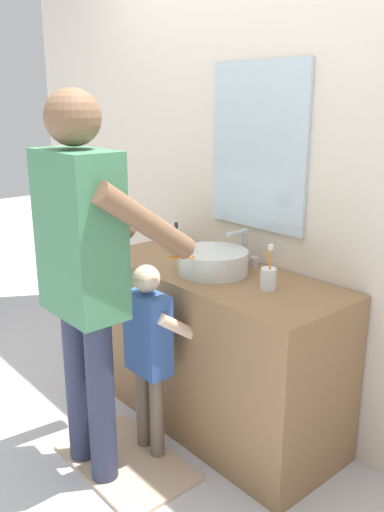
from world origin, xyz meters
TOP-DOWN VIEW (x-y plane):
  - ground_plane at (0.00, 0.00)m, footprint 14.00×14.00m
  - back_wall at (0.00, 0.62)m, footprint 4.40×0.10m
  - vanity_cabinet at (0.00, 0.30)m, footprint 1.35×0.54m
  - sink_basin at (0.00, 0.28)m, footprint 0.34×0.34m
  - faucet at (0.00, 0.49)m, footprint 0.18×0.14m
  - toothbrush_cup at (0.33, 0.31)m, footprint 0.07×0.07m
  - soap_bottle at (-0.39, 0.37)m, footprint 0.06×0.06m
  - bath_mat at (0.00, -0.25)m, footprint 0.64×0.40m
  - child_toddler at (0.00, -0.10)m, footprint 0.29×0.29m
  - adult_parent at (-0.07, -0.36)m, footprint 0.51×0.54m

SIDE VIEW (x-z plane):
  - ground_plane at x=0.00m, z-range 0.00..0.00m
  - bath_mat at x=0.00m, z-range 0.00..0.02m
  - vanity_cabinet at x=0.00m, z-range 0.00..0.82m
  - child_toddler at x=0.00m, z-range 0.09..1.03m
  - toothbrush_cup at x=0.33m, z-range 0.77..0.97m
  - sink_basin at x=0.00m, z-range 0.82..0.93m
  - soap_bottle at x=-0.39m, z-range 0.80..0.97m
  - faucet at x=0.00m, z-range 0.81..0.99m
  - adult_parent at x=-0.07m, z-range 0.17..1.83m
  - back_wall at x=0.00m, z-range 0.00..2.70m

